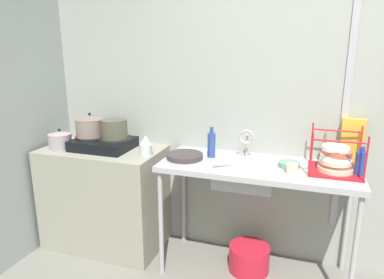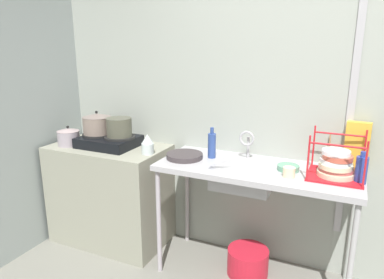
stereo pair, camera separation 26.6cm
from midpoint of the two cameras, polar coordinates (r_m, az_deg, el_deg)
name	(u,v)px [view 1 (the left image)]	position (r m, az deg, el deg)	size (l,w,h in m)	color
wall_back	(322,115)	(2.78, 18.03, 3.84)	(5.35, 0.10, 2.44)	#9A9F96
wall_metal_strip	(347,101)	(2.70, 21.41, 5.90)	(0.05, 0.01, 1.96)	#AAA7AC
counter_concrete	(105,197)	(3.23, -16.32, -9.06)	(1.01, 0.58, 0.89)	gray
counter_sink	(257,174)	(2.59, 7.75, -5.66)	(1.42, 0.58, 0.89)	#AAA7AC
stove	(103,143)	(3.05, -16.74, -0.59)	(0.49, 0.37, 0.10)	black
pot_on_left_burner	(90,126)	(3.09, -18.69, 2.14)	(0.25, 0.25, 0.20)	gray
pot_on_right_burner	(114,129)	(2.96, -15.10, 1.67)	(0.21, 0.21, 0.16)	#4B4B3D
pot_beside_stove	(60,140)	(3.17, -23.04, -0.11)	(0.19, 0.19, 0.17)	#9C8F9B
percolator	(146,146)	(2.79, -10.30, -1.02)	(0.10, 0.10, 0.16)	silver
sink_basin	(245,174)	(2.60, 5.75, -5.76)	(0.42, 0.34, 0.16)	#AAA7AC
faucet	(246,139)	(2.68, 6.10, 0.06)	(0.12, 0.07, 0.23)	#AAA7AC
frying_pan	(185,156)	(2.69, -4.05, -2.77)	(0.28, 0.28, 0.04)	#393234
dish_rack	(336,161)	(2.52, 19.69, -3.36)	(0.35, 0.33, 0.30)	red
cup_by_rack	(292,169)	(2.43, 13.04, -4.73)	(0.08, 0.08, 0.07)	beige
small_bowl_on_drainboard	(289,164)	(2.56, 12.75, -4.05)	(0.15, 0.15, 0.04)	#5C977A
bottle_by_sink	(211,144)	(2.69, 0.39, -0.84)	(0.06, 0.06, 0.24)	navy
bottle_by_rack	(361,164)	(2.49, 23.15, -3.71)	(0.07, 0.07, 0.21)	navy
cereal_box	(352,141)	(2.72, 22.22, -0.34)	(0.16, 0.06, 0.34)	gold
utensil_jar	(325,154)	(2.74, 18.37, -2.31)	(0.06, 0.07, 0.23)	#A1773A
bucket_on_floor	(249,258)	(2.92, 6.63, -18.78)	(0.32, 0.32, 0.21)	red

